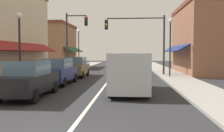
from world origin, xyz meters
TOP-DOWN VIEW (x-y plane):
  - ground_plane at (0.00, 18.00)m, footprint 80.00×80.00m
  - sidewalk_left at (-5.50, 18.00)m, footprint 2.60×56.00m
  - sidewalk_right at (5.50, 18.00)m, footprint 2.60×56.00m
  - lane_center_stripe at (0.00, 18.00)m, footprint 0.14×52.00m
  - storefront_right_block at (9.60, 20.00)m, footprint 6.92×10.20m
  - storefront_far_left at (-8.89, 28.00)m, footprint 5.50×8.20m
  - parked_car_nearest_left at (-3.18, 6.06)m, footprint 1.80×4.11m
  - parked_car_second_left at (-3.22, 10.77)m, footprint 1.86×4.14m
  - parked_car_third_left at (-3.11, 15.72)m, footprint 1.81×4.11m
  - van_in_lane at (1.58, 7.91)m, footprint 2.01×5.19m
  - traffic_signal_mast_arm at (2.82, 17.61)m, footprint 5.64×0.50m
  - traffic_signal_left_corner at (-4.14, 18.91)m, footprint 2.27×0.50m
  - street_lamp_left_near at (-4.92, 8.78)m, footprint 0.36×0.36m
  - street_lamp_right_mid at (5.02, 15.51)m, footprint 0.36×0.36m
  - street_lamp_left_far at (-4.84, 24.76)m, footprint 0.36×0.36m

SIDE VIEW (x-z plane):
  - ground_plane at x=0.00m, z-range 0.00..0.00m
  - lane_center_stripe at x=0.00m, z-range 0.00..0.01m
  - sidewalk_left at x=-5.50m, z-range 0.00..0.12m
  - sidewalk_right at x=5.50m, z-range 0.00..0.12m
  - parked_car_nearest_left at x=-3.18m, z-range -0.01..1.76m
  - parked_car_second_left at x=-3.22m, z-range -0.01..1.76m
  - parked_car_third_left at x=-3.11m, z-range -0.01..1.76m
  - van_in_lane at x=1.58m, z-range 0.09..2.21m
  - street_lamp_left_near at x=-4.92m, z-range 0.81..5.33m
  - storefront_far_left at x=-8.89m, z-range 0.01..6.20m
  - street_lamp_right_mid at x=5.02m, z-range 0.85..5.84m
  - street_lamp_left_far at x=-4.84m, z-range 0.85..5.89m
  - storefront_right_block at x=9.60m, z-range 0.00..6.97m
  - traffic_signal_mast_arm at x=2.82m, z-range 1.07..6.69m
  - traffic_signal_left_corner at x=-4.14m, z-range 0.88..7.01m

